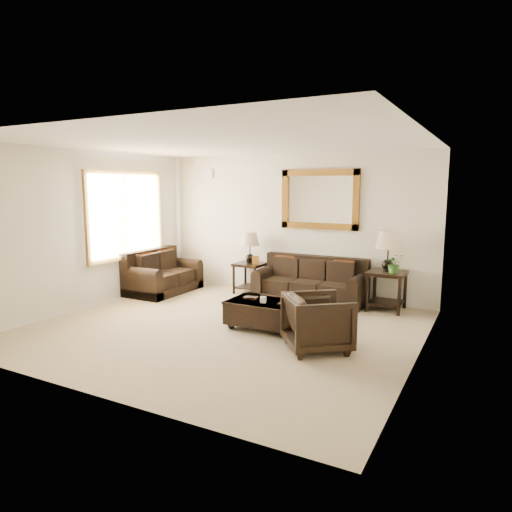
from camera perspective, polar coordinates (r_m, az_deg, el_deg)
The scene contains 11 objects.
room at distance 6.62m, azimuth -4.23°, elevation 2.26°, with size 5.51×5.01×2.71m.
window at distance 8.98m, azimuth -15.90°, elevation 4.92°, with size 0.07×1.96×1.66m.
mirror at distance 8.55m, azimuth 7.94°, elevation 7.01°, with size 1.50×0.06×1.10m.
air_vent at distance 9.70m, azimuth -6.04°, elevation 10.19°, with size 0.25×0.02×0.18m, color #999999.
sofa at distance 8.41m, azimuth 6.87°, elevation -3.69°, with size 1.98×0.86×0.81m.
loveseat at distance 9.29m, azimuth -11.73°, elevation -2.54°, with size 0.89×1.49×0.84m.
end_table_left at distance 8.93m, azimuth -0.77°, elevation 0.30°, with size 0.55×0.55×1.20m.
end_table_right at distance 7.97m, azimuth 16.15°, elevation -0.36°, with size 0.61×0.61×1.35m.
coffee_table at distance 6.76m, azimuth 1.61°, elevation -7.02°, with size 1.23×0.67×0.52m.
armchair at distance 5.95m, azimuth 7.73°, elevation -7.90°, with size 0.77×0.72×0.80m, color black.
potted_plant at distance 7.85m, azimuth 16.91°, elevation -1.16°, with size 0.29×0.32×0.25m, color #2D5B1F.
Camera 1 is at (3.51, -5.56, 2.09)m, focal length 32.00 mm.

